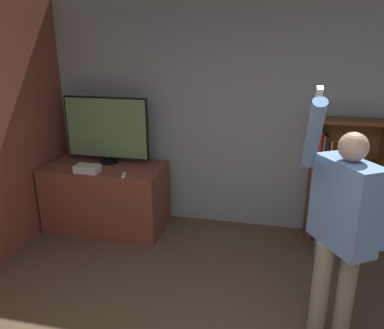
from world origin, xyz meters
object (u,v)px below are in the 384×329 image
(television, at_px, (107,130))
(waste_bin, at_px, (328,237))
(game_console, at_px, (87,169))
(bookshelf, at_px, (337,184))
(person, at_px, (343,223))

(television, xyz_separation_m, waste_bin, (2.57, -0.26, -0.98))
(television, xyz_separation_m, game_console, (-0.09, -0.38, -0.37))
(waste_bin, bearing_deg, television, 174.16)
(television, distance_m, game_console, 0.54)
(bookshelf, distance_m, waste_bin, 0.63)
(game_console, relative_size, bookshelf, 0.19)
(television, bearing_deg, person, -31.58)
(television, relative_size, game_console, 3.75)
(bookshelf, height_order, waste_bin, bookshelf)
(bookshelf, bearing_deg, television, -176.53)
(game_console, bearing_deg, bookshelf, 11.16)
(television, distance_m, person, 2.86)
(television, relative_size, bookshelf, 0.72)
(bookshelf, distance_m, person, 1.71)
(waste_bin, bearing_deg, game_console, -177.46)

